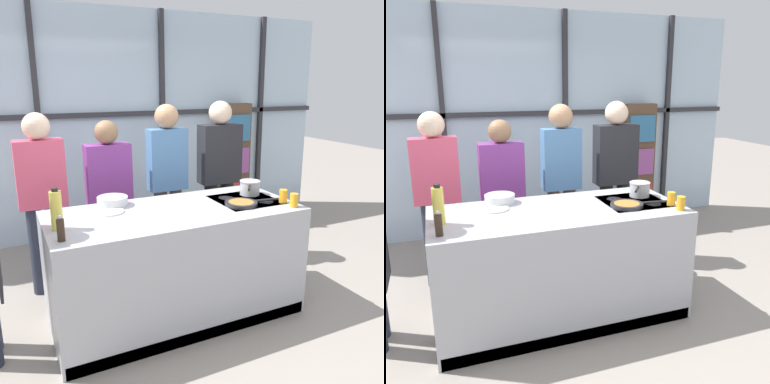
{
  "view_description": "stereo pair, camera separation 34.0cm",
  "coord_description": "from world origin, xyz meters",
  "views": [
    {
      "loc": [
        -1.22,
        -2.86,
        1.92
      ],
      "look_at": [
        0.2,
        0.1,
        1.03
      ],
      "focal_mm": 38.0,
      "sensor_mm": 36.0,
      "label": 1
    },
    {
      "loc": [
        -0.91,
        -2.99,
        1.92
      ],
      "look_at": [
        0.2,
        0.1,
        1.03
      ],
      "focal_mm": 38.0,
      "sensor_mm": 36.0,
      "label": 2
    }
  ],
  "objects": [
    {
      "name": "ground_plane",
      "position": [
        0.0,
        0.0,
        0.0
      ],
      "size": [
        18.0,
        18.0,
        0.0
      ],
      "primitive_type": "plane",
      "color": "gray"
    },
    {
      "name": "spectator_center_left",
      "position": [
        -0.3,
        0.89,
        0.9
      ],
      "size": [
        0.42,
        0.22,
        1.59
      ],
      "rotation": [
        0.0,
        0.0,
        3.14
      ],
      "color": "#47382D",
      "rests_on": "ground_plane"
    },
    {
      "name": "juice_glass_far",
      "position": [
        0.91,
        -0.21,
        0.99
      ],
      "size": [
        0.07,
        0.07,
        0.11
      ],
      "primitive_type": "cylinder",
      "color": "orange",
      "rests_on": "demo_island"
    },
    {
      "name": "frying_pan",
      "position": [
        0.56,
        -0.13,
        0.95
      ],
      "size": [
        0.49,
        0.27,
        0.03
      ],
      "color": "#232326",
      "rests_on": "demo_island"
    },
    {
      "name": "spectator_far_right",
      "position": [
        0.91,
        0.89,
        0.99
      ],
      "size": [
        0.45,
        0.24,
        1.74
      ],
      "rotation": [
        0.0,
        0.0,
        3.14
      ],
      "color": "black",
      "rests_on": "ground_plane"
    },
    {
      "name": "juice_glass_near",
      "position": [
        0.91,
        -0.35,
        0.99
      ],
      "size": [
        0.07,
        0.07,
        0.11
      ],
      "primitive_type": "cylinder",
      "color": "orange",
      "rests_on": "demo_island"
    },
    {
      "name": "oil_bottle",
      "position": [
        -0.91,
        -0.06,
        1.08
      ],
      "size": [
        0.08,
        0.08,
        0.3
      ],
      "color": "#E0CC4C",
      "rests_on": "demo_island"
    },
    {
      "name": "bookshelf",
      "position": [
        1.8,
        2.03,
        0.82
      ],
      "size": [
        0.45,
        0.19,
        1.64
      ],
      "color": "brown",
      "rests_on": "ground_plane"
    },
    {
      "name": "white_plate",
      "position": [
        -0.49,
        0.16,
        0.94
      ],
      "size": [
        0.22,
        0.22,
        0.01
      ],
      "primitive_type": "cylinder",
      "color": "white",
      "rests_on": "demo_island"
    },
    {
      "name": "mixing_bowl",
      "position": [
        -0.42,
        0.33,
        0.98
      ],
      "size": [
        0.25,
        0.25,
        0.08
      ],
      "color": "silver",
      "rests_on": "demo_island"
    },
    {
      "name": "saucepan",
      "position": [
        0.79,
        0.12,
        1.0
      ],
      "size": [
        0.25,
        0.3,
        0.13
      ],
      "color": "silver",
      "rests_on": "demo_island"
    },
    {
      "name": "pepper_grinder",
      "position": [
        -0.92,
        -0.29,
        1.01
      ],
      "size": [
        0.05,
        0.05,
        0.18
      ],
      "color": "#332319",
      "rests_on": "demo_island"
    },
    {
      "name": "spectator_center_right",
      "position": [
        0.3,
        0.89,
        1.0
      ],
      "size": [
        0.39,
        0.24,
        1.72
      ],
      "rotation": [
        0.0,
        0.0,
        3.14
      ],
      "color": "#47382D",
      "rests_on": "ground_plane"
    },
    {
      "name": "spectator_far_left",
      "position": [
        -0.91,
        0.89,
        0.96
      ],
      "size": [
        0.42,
        0.23,
        1.68
      ],
      "rotation": [
        0.0,
        0.0,
        3.14
      ],
      "color": "#232838",
      "rests_on": "ground_plane"
    },
    {
      "name": "back_window_wall",
      "position": [
        0.0,
        2.21,
        1.4
      ],
      "size": [
        6.4,
        0.1,
        2.8
      ],
      "color": "silver",
      "rests_on": "ground_plane"
    },
    {
      "name": "demo_island",
      "position": [
        0.0,
        -0.0,
        0.47
      ],
      "size": [
        2.02,
        0.9,
        0.93
      ],
      "color": "#A8AAB2",
      "rests_on": "ground_plane"
    }
  ]
}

